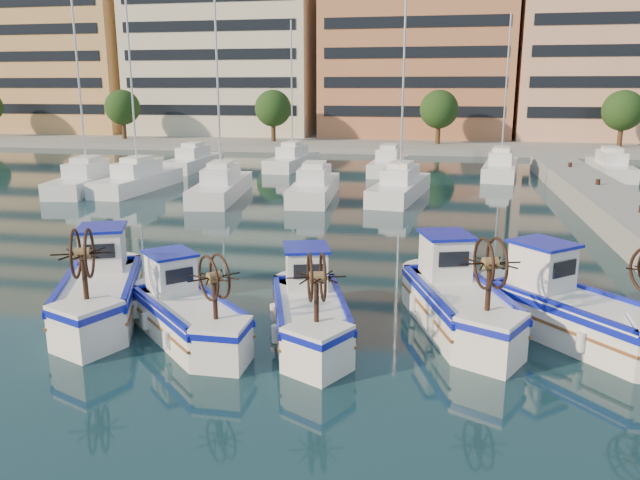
{
  "coord_description": "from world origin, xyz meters",
  "views": [
    {
      "loc": [
        4.48,
        -14.33,
        6.39
      ],
      "look_at": [
        0.66,
        5.27,
        1.5
      ],
      "focal_mm": 35.0,
      "sensor_mm": 36.0,
      "label": 1
    }
  ],
  "objects_px": {
    "fishing_boat_b": "(187,311)",
    "fishing_boat_c": "(310,308)",
    "fishing_boat_e": "(574,309)",
    "fishing_boat_d": "(457,298)",
    "fishing_boat_a": "(100,288)"
  },
  "relations": [
    {
      "from": "fishing_boat_c",
      "to": "fishing_boat_b",
      "type": "bearing_deg",
      "value": 175.86
    },
    {
      "from": "fishing_boat_d",
      "to": "fishing_boat_e",
      "type": "xyz_separation_m",
      "value": [
        2.97,
        -0.31,
        -0.0
      ]
    },
    {
      "from": "fishing_boat_d",
      "to": "fishing_boat_e",
      "type": "distance_m",
      "value": 2.98
    },
    {
      "from": "fishing_boat_a",
      "to": "fishing_boat_d",
      "type": "distance_m",
      "value": 10.02
    },
    {
      "from": "fishing_boat_b",
      "to": "fishing_boat_c",
      "type": "height_order",
      "value": "fishing_boat_c"
    },
    {
      "from": "fishing_boat_b",
      "to": "fishing_boat_c",
      "type": "relative_size",
      "value": 0.9
    },
    {
      "from": "fishing_boat_a",
      "to": "fishing_boat_e",
      "type": "height_order",
      "value": "fishing_boat_a"
    },
    {
      "from": "fishing_boat_b",
      "to": "fishing_boat_c",
      "type": "bearing_deg",
      "value": -32.44
    },
    {
      "from": "fishing_boat_b",
      "to": "fishing_boat_e",
      "type": "relative_size",
      "value": 0.87
    },
    {
      "from": "fishing_boat_a",
      "to": "fishing_boat_d",
      "type": "relative_size",
      "value": 1.01
    },
    {
      "from": "fishing_boat_b",
      "to": "fishing_boat_d",
      "type": "relative_size",
      "value": 0.82
    },
    {
      "from": "fishing_boat_a",
      "to": "fishing_boat_e",
      "type": "distance_m",
      "value": 12.95
    },
    {
      "from": "fishing_boat_b",
      "to": "fishing_boat_c",
      "type": "xyz_separation_m",
      "value": [
        3.13,
        0.71,
        0.03
      ]
    },
    {
      "from": "fishing_boat_b",
      "to": "fishing_boat_d",
      "type": "xyz_separation_m",
      "value": [
        6.94,
        2.1,
        0.1
      ]
    },
    {
      "from": "fishing_boat_b",
      "to": "fishing_boat_e",
      "type": "height_order",
      "value": "fishing_boat_e"
    }
  ]
}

